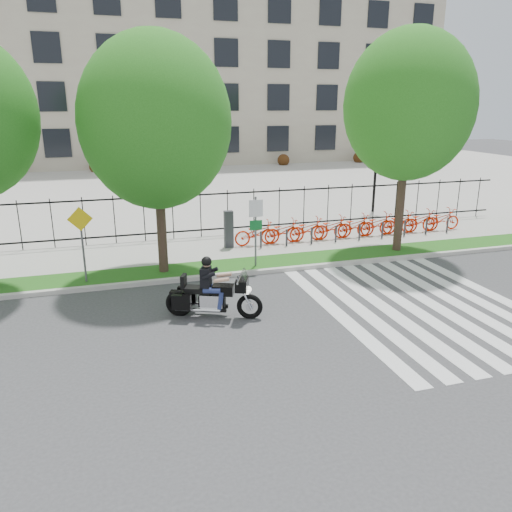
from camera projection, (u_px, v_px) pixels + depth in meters
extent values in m
plane|color=#38383B|center=(266.00, 325.00, 13.46)|extent=(120.00, 120.00, 0.00)
cube|color=#B5B2AB|center=(229.00, 275.00, 17.19)|extent=(60.00, 0.20, 0.15)
cube|color=#1C5415|center=(224.00, 267.00, 17.97)|extent=(60.00, 1.50, 0.15)
cube|color=#A5A29B|center=(210.00, 249.00, 20.26)|extent=(60.00, 3.50, 0.15)
cube|color=#A5A29B|center=(161.00, 185.00, 36.33)|extent=(80.00, 34.00, 0.10)
cube|color=#A89987|center=(133.00, 61.00, 51.73)|extent=(60.00, 20.00, 20.00)
cylinder|color=black|center=(375.00, 177.00, 26.63)|extent=(0.14, 0.14, 4.00)
cylinder|color=black|center=(378.00, 140.00, 26.07)|extent=(0.06, 0.70, 0.70)
sphere|color=white|center=(372.00, 138.00, 25.94)|extent=(0.36, 0.36, 0.36)
sphere|color=white|center=(384.00, 138.00, 26.14)|extent=(0.36, 0.36, 0.36)
cylinder|color=#34241C|center=(161.00, 221.00, 16.84)|extent=(0.32, 0.32, 3.57)
ellipsoid|color=#1D6316|center=(156.00, 122.00, 15.89)|extent=(4.86, 4.86, 5.59)
cylinder|color=#34241C|center=(401.00, 199.00, 19.31)|extent=(0.32, 0.32, 4.08)
ellipsoid|color=#1D6316|center=(409.00, 105.00, 18.29)|extent=(4.78, 4.78, 5.49)
cube|color=#2D2D33|center=(229.00, 229.00, 19.99)|extent=(0.35, 0.25, 1.50)
imported|color=red|center=(257.00, 233.00, 20.40)|extent=(1.91, 0.67, 1.00)
cylinder|color=#2D2D33|center=(261.00, 240.00, 19.99)|extent=(0.08, 0.08, 0.70)
imported|color=red|center=(283.00, 231.00, 20.70)|extent=(1.91, 0.67, 1.00)
cylinder|color=#2D2D33|center=(287.00, 238.00, 20.29)|extent=(0.08, 0.08, 0.70)
imported|color=red|center=(307.00, 229.00, 21.01)|extent=(1.91, 0.67, 1.00)
cylinder|color=#2D2D33|center=(312.00, 236.00, 20.59)|extent=(0.08, 0.08, 0.70)
imported|color=red|center=(331.00, 228.00, 21.31)|extent=(1.91, 0.67, 1.00)
cylinder|color=#2D2D33|center=(336.00, 234.00, 20.90)|extent=(0.08, 0.08, 0.70)
imported|color=red|center=(354.00, 226.00, 21.62)|extent=(1.91, 0.67, 1.00)
cylinder|color=#2D2D33|center=(360.00, 232.00, 21.20)|extent=(0.08, 0.08, 0.70)
imported|color=red|center=(377.00, 224.00, 21.92)|extent=(1.91, 0.67, 1.00)
cylinder|color=#2D2D33|center=(382.00, 230.00, 21.51)|extent=(0.08, 0.08, 0.70)
imported|color=red|center=(399.00, 223.00, 22.22)|extent=(1.91, 0.67, 1.00)
cylinder|color=#2D2D33|center=(405.00, 228.00, 21.81)|extent=(0.08, 0.08, 0.70)
imported|color=red|center=(420.00, 221.00, 22.53)|extent=(1.91, 0.67, 1.00)
cylinder|color=#2D2D33|center=(426.00, 227.00, 22.12)|extent=(0.08, 0.08, 0.70)
imported|color=red|center=(441.00, 219.00, 22.83)|extent=(1.91, 0.67, 1.00)
cylinder|color=#2D2D33|center=(447.00, 225.00, 22.42)|extent=(0.08, 0.08, 0.70)
cylinder|color=#59595B|center=(256.00, 232.00, 17.56)|extent=(0.07, 0.07, 2.50)
cube|color=white|center=(256.00, 208.00, 17.28)|extent=(0.50, 0.03, 0.60)
cube|color=#0C6626|center=(256.00, 225.00, 17.45)|extent=(0.45, 0.03, 0.35)
cylinder|color=#59595B|center=(83.00, 246.00, 15.98)|extent=(0.07, 0.07, 2.40)
cube|color=yellow|center=(80.00, 219.00, 15.68)|extent=(0.78, 0.03, 0.78)
torus|color=black|center=(250.00, 306.00, 13.77)|extent=(0.72, 0.41, 0.73)
torus|color=black|center=(179.00, 303.00, 13.98)|extent=(0.77, 0.45, 0.77)
cube|color=black|center=(242.00, 284.00, 13.61)|extent=(0.52, 0.66, 0.32)
cube|color=#26262B|center=(245.00, 276.00, 13.53)|extent=(0.35, 0.55, 0.32)
cube|color=silver|center=(212.00, 301.00, 13.85)|extent=(0.72, 0.58, 0.42)
cube|color=black|center=(223.00, 290.00, 13.71)|extent=(0.67, 0.56, 0.27)
cube|color=black|center=(199.00, 289.00, 13.79)|extent=(0.83, 0.64, 0.15)
cube|color=black|center=(184.00, 281.00, 13.77)|extent=(0.24, 0.37, 0.36)
cube|color=black|center=(181.00, 302.00, 13.62)|extent=(0.55, 0.36, 0.42)
cube|color=black|center=(187.00, 294.00, 14.22)|extent=(0.55, 0.36, 0.42)
cube|color=black|center=(206.00, 277.00, 13.66)|extent=(0.40, 0.49, 0.55)
sphere|color=tan|center=(207.00, 263.00, 13.54)|extent=(0.24, 0.24, 0.24)
sphere|color=black|center=(206.00, 262.00, 13.53)|extent=(0.28, 0.28, 0.28)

